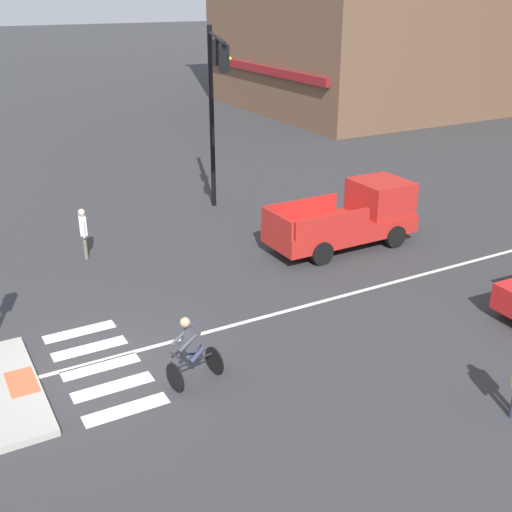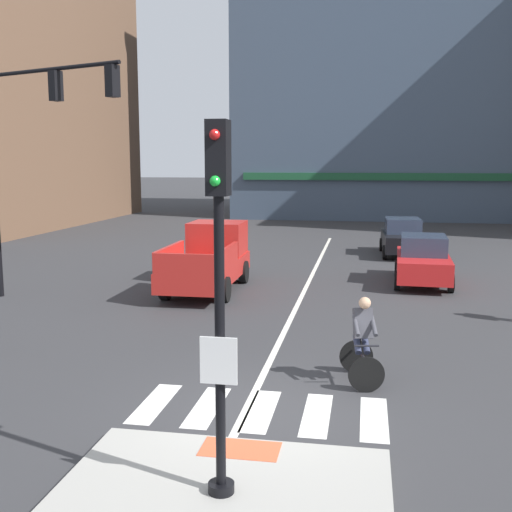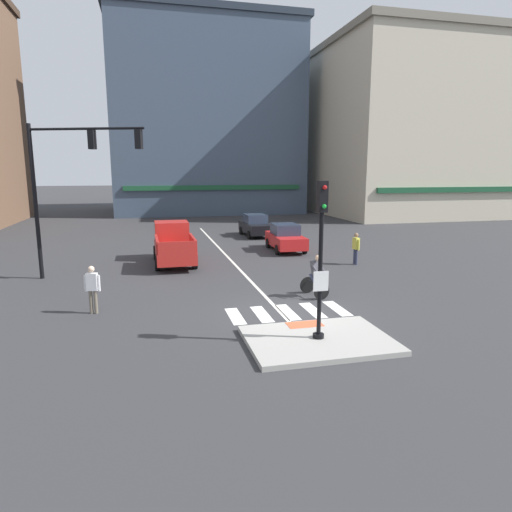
# 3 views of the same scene
# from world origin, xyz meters

# --- Properties ---
(ground_plane) EXTENTS (300.00, 300.00, 0.00)m
(ground_plane) POSITION_xyz_m (0.00, 0.00, 0.00)
(ground_plane) COLOR #333335
(traffic_island) EXTENTS (4.08, 3.00, 0.15)m
(traffic_island) POSITION_xyz_m (0.00, -2.80, 0.07)
(traffic_island) COLOR #A3A099
(traffic_island) RESTS_ON ground
(tactile_pad_front) EXTENTS (1.10, 0.60, 0.01)m
(tactile_pad_front) POSITION_xyz_m (0.00, -1.65, 0.15)
(tactile_pad_front) COLOR #DB5B38
(tactile_pad_front) RESTS_ON traffic_island
(signal_pole) EXTENTS (0.44, 0.38, 4.42)m
(signal_pole) POSITION_xyz_m (0.00, -2.81, 2.81)
(signal_pole) COLOR black
(signal_pole) RESTS_ON traffic_island
(crosswalk_stripe_a) EXTENTS (0.44, 1.80, 0.01)m
(crosswalk_stripe_a) POSITION_xyz_m (-1.85, 0.08, 0.00)
(crosswalk_stripe_a) COLOR silver
(crosswalk_stripe_a) RESTS_ON ground
(crosswalk_stripe_b) EXTENTS (0.44, 1.80, 0.01)m
(crosswalk_stripe_b) POSITION_xyz_m (-0.93, 0.08, 0.00)
(crosswalk_stripe_b) COLOR silver
(crosswalk_stripe_b) RESTS_ON ground
(crosswalk_stripe_c) EXTENTS (0.44, 1.80, 0.01)m
(crosswalk_stripe_c) POSITION_xyz_m (0.00, 0.08, 0.00)
(crosswalk_stripe_c) COLOR silver
(crosswalk_stripe_c) RESTS_ON ground
(crosswalk_stripe_d) EXTENTS (0.44, 1.80, 0.01)m
(crosswalk_stripe_d) POSITION_xyz_m (0.93, 0.08, 0.00)
(crosswalk_stripe_d) COLOR silver
(crosswalk_stripe_d) RESTS_ON ground
(crosswalk_stripe_e) EXTENTS (0.44, 1.80, 0.01)m
(crosswalk_stripe_e) POSITION_xyz_m (1.85, 0.08, 0.00)
(crosswalk_stripe_e) COLOR silver
(crosswalk_stripe_e) RESTS_ON ground
(lane_centre_line) EXTENTS (0.14, 28.00, 0.01)m
(lane_centre_line) POSITION_xyz_m (-0.25, 10.00, 0.00)
(lane_centre_line) COLOR silver
(lane_centre_line) RESTS_ON ground
(traffic_light_mast) EXTENTS (4.94, 1.98, 6.84)m
(traffic_light_mast) POSITION_xyz_m (-7.91, 6.93, 4.75)
(traffic_light_mast) COLOR black
(traffic_light_mast) RESTS_ON ground
(building_corner_left) EXTENTS (21.71, 16.17, 21.62)m
(building_corner_left) POSITION_xyz_m (2.51, 41.83, 10.83)
(building_corner_left) COLOR #3D4C60
(building_corner_left) RESTS_ON ground
(car_red_eastbound_far) EXTENTS (1.99, 4.17, 1.64)m
(car_red_eastbound_far) POSITION_xyz_m (3.58, 11.81, 0.81)
(car_red_eastbound_far) COLOR red
(car_red_eastbound_far) RESTS_ON ground
(car_black_eastbound_distant) EXTENTS (1.94, 4.15, 1.64)m
(car_black_eastbound_distant) POSITION_xyz_m (3.26, 18.35, 0.81)
(car_black_eastbound_distant) COLOR black
(car_black_eastbound_distant) RESTS_ON ground
(pickup_truck_red_westbound_far) EXTENTS (2.09, 5.11, 2.08)m
(pickup_truck_red_westbound_far) POSITION_xyz_m (-3.33, 9.77, 0.98)
(pickup_truck_red_westbound_far) COLOR red
(pickup_truck_red_westbound_far) RESTS_ON ground
(cyclist) EXTENTS (0.85, 1.19, 1.68)m
(cyclist) POSITION_xyz_m (1.63, 1.69, 0.87)
(cyclist) COLOR black
(cyclist) RESTS_ON ground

